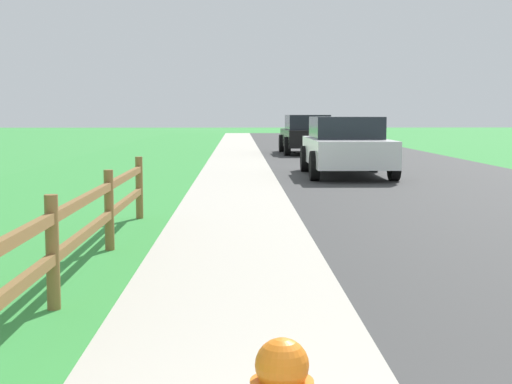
{
  "coord_description": "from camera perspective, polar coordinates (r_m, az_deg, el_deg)",
  "views": [
    {
      "loc": [
        -0.95,
        -1.35,
        1.6
      ],
      "look_at": [
        -0.73,
        7.89,
        0.61
      ],
      "focal_mm": 51.42,
      "sensor_mm": 36.0,
      "label": 1
    }
  ],
  "objects": [
    {
      "name": "parked_suv_white",
      "position": [
        19.19,
        7.02,
        3.62
      ],
      "size": [
        2.17,
        4.59,
        1.53
      ],
      "color": "white",
      "rests_on": "ground"
    },
    {
      "name": "curb_concrete",
      "position": [
        28.47,
        -5.52,
        2.85
      ],
      "size": [
        6.0,
        66.0,
        0.01
      ],
      "primitive_type": "cube",
      "color": "#BBB3A6",
      "rests_on": "ground"
    },
    {
      "name": "rail_fence",
      "position": [
        6.19,
        -15.57,
        -3.83
      ],
      "size": [
        0.11,
        10.63,
        0.95
      ],
      "color": "brown",
      "rests_on": "ground"
    },
    {
      "name": "grass_verge",
      "position": [
        28.61,
        -8.52,
        2.83
      ],
      "size": [
        5.0,
        66.0,
        0.0
      ],
      "primitive_type": "cube",
      "color": "green",
      "rests_on": "ground"
    },
    {
      "name": "road_asphalt",
      "position": [
        28.74,
        7.53,
        2.86
      ],
      "size": [
        7.0,
        66.0,
        0.01
      ],
      "primitive_type": "cube",
      "color": "#383838",
      "rests_on": "ground"
    },
    {
      "name": "ground_plane",
      "position": [
        26.42,
        0.68,
        2.62
      ],
      "size": [
        120.0,
        120.0,
        0.0
      ],
      "primitive_type": "plane",
      "color": "green"
    },
    {
      "name": "parked_car_black",
      "position": [
        29.74,
        3.99,
        4.53
      ],
      "size": [
        2.11,
        4.53,
        1.56
      ],
      "color": "black",
      "rests_on": "ground"
    }
  ]
}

